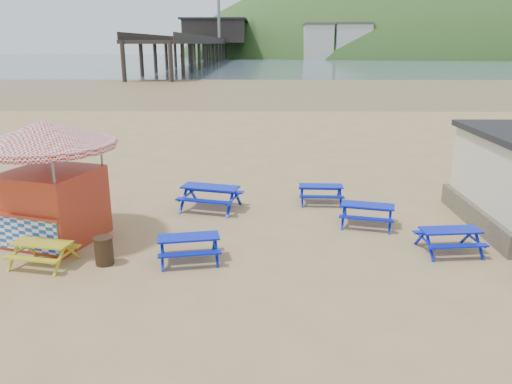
{
  "coord_description": "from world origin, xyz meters",
  "views": [
    {
      "loc": [
        -0.05,
        -14.58,
        5.81
      ],
      "look_at": [
        -0.26,
        1.5,
        1.0
      ],
      "focal_mm": 35.0,
      "sensor_mm": 36.0,
      "label": 1
    }
  ],
  "objects_px": {
    "picnic_table_yellow": "(43,254)",
    "litter_bin": "(104,250)",
    "ice_cream_kiosk": "(48,166)",
    "picnic_table_blue_b": "(367,215)",
    "picnic_table_blue_a": "(211,198)"
  },
  "relations": [
    {
      "from": "picnic_table_blue_a",
      "to": "litter_bin",
      "type": "bearing_deg",
      "value": -101.92
    },
    {
      "from": "picnic_table_blue_b",
      "to": "picnic_table_yellow",
      "type": "distance_m",
      "value": 9.96
    },
    {
      "from": "picnic_table_blue_b",
      "to": "ice_cream_kiosk",
      "type": "bearing_deg",
      "value": -157.7
    },
    {
      "from": "ice_cream_kiosk",
      "to": "litter_bin",
      "type": "height_order",
      "value": "ice_cream_kiosk"
    },
    {
      "from": "ice_cream_kiosk",
      "to": "litter_bin",
      "type": "distance_m",
      "value": 3.33
    },
    {
      "from": "picnic_table_blue_a",
      "to": "litter_bin",
      "type": "height_order",
      "value": "picnic_table_blue_a"
    },
    {
      "from": "picnic_table_blue_b",
      "to": "picnic_table_yellow",
      "type": "bearing_deg",
      "value": -146.72
    },
    {
      "from": "picnic_table_yellow",
      "to": "litter_bin",
      "type": "height_order",
      "value": "litter_bin"
    },
    {
      "from": "litter_bin",
      "to": "picnic_table_yellow",
      "type": "bearing_deg",
      "value": -177.6
    },
    {
      "from": "picnic_table_yellow",
      "to": "litter_bin",
      "type": "relative_size",
      "value": 2.27
    },
    {
      "from": "ice_cream_kiosk",
      "to": "litter_bin",
      "type": "relative_size",
      "value": 6.6
    },
    {
      "from": "litter_bin",
      "to": "picnic_table_blue_b",
      "type": "bearing_deg",
      "value": 22.06
    },
    {
      "from": "picnic_table_blue_b",
      "to": "ice_cream_kiosk",
      "type": "relative_size",
      "value": 0.39
    },
    {
      "from": "picnic_table_blue_b",
      "to": "litter_bin",
      "type": "bearing_deg",
      "value": -143.53
    },
    {
      "from": "litter_bin",
      "to": "picnic_table_blue_a",
      "type": "bearing_deg",
      "value": 63.03
    }
  ]
}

